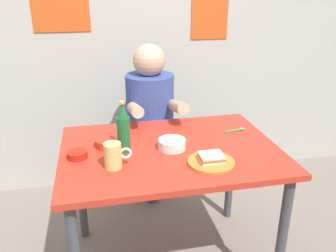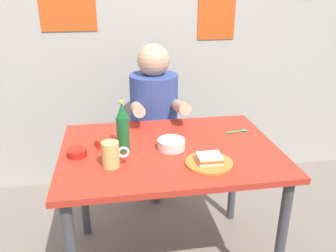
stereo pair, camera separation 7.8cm
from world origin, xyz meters
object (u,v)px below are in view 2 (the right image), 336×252
sandwich (209,158)px  beer_bottle (123,129)px  stool (155,159)px  sauce_bowl_chili (106,141)px  person_seated (154,105)px  plate_orange (209,163)px  dining_table (170,164)px  beer_mug (111,154)px

sandwich → beer_bottle: (-0.38, 0.21, 0.09)m
stool → sauce_bowl_chili: sauce_bowl_chili is taller
person_seated → plate_orange: (0.15, -0.83, -0.02)m
dining_table → person_seated: person_seated is taller
beer_bottle → beer_mug: bearing=-111.5°
dining_table → person_seated: 0.63m
person_seated → sauce_bowl_chili: 0.62m
person_seated → beer_mug: (-0.29, -0.77, 0.03)m
plate_orange → beer_mug: bearing=172.6°
plate_orange → sandwich: 0.02m
person_seated → sandwich: bearing=-79.7°
dining_table → beer_bottle: bearing=178.0°
person_seated → sauce_bowl_chili: bearing=-120.8°
dining_table → sandwich: (0.15, -0.21, 0.13)m
beer_mug → plate_orange: bearing=-7.4°
stool → sandwich: (0.15, -0.84, 0.42)m
sauce_bowl_chili → beer_mug: bearing=-83.6°
sandwich → beer_mug: (-0.44, 0.06, 0.03)m
stool → plate_orange: plate_orange is taller
sandwich → beer_mug: size_ratio=0.87×
plate_orange → beer_mug: size_ratio=1.75×
stool → beer_mug: bearing=-110.7°
person_seated → sandwich: (0.15, -0.83, 0.01)m
person_seated → sandwich: size_ratio=6.54×
person_seated → sauce_bowl_chili: person_seated is taller
sandwich → person_seated: bearing=100.3°
plate_orange → beer_bottle: (-0.38, 0.21, 0.11)m
dining_table → stool: 0.70m
plate_orange → sauce_bowl_chili: size_ratio=2.00×
person_seated → beer_bottle: (-0.23, -0.61, 0.09)m
dining_table → sandwich: 0.28m
person_seated → beer_mug: 0.82m
sandwich → beer_mug: bearing=172.6°
stool → person_seated: size_ratio=0.63×
person_seated → beer_bottle: person_seated is taller
dining_table → person_seated: size_ratio=1.53×
stool → beer_mug: (-0.29, -0.78, 0.45)m
beer_mug → beer_bottle: size_ratio=0.48×
beer_bottle → sandwich: bearing=-29.3°
stool → beer_mug: 0.95m
stool → plate_orange: 0.94m
person_seated → sandwich: 0.84m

